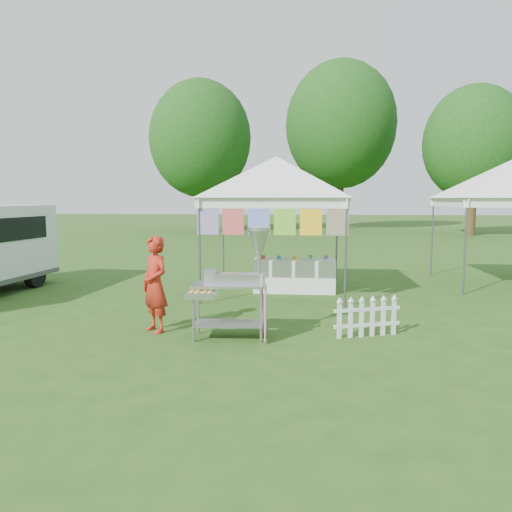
# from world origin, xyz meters

# --- Properties ---
(ground) EXTENTS (120.00, 120.00, 0.00)m
(ground) POSITION_xyz_m (0.00, 0.00, 0.00)
(ground) COLOR #2A4E16
(ground) RESTS_ON ground
(canopy_main) EXTENTS (4.24, 4.24, 3.45)m
(canopy_main) POSITION_xyz_m (0.00, 3.49, 2.99)
(canopy_main) COLOR #59595E
(canopy_main) RESTS_ON ground
(canopy_right) EXTENTS (4.24, 4.24, 3.45)m
(canopy_right) POSITION_xyz_m (5.50, 5.00, 2.99)
(canopy_right) COLOR #59595E
(canopy_right) RESTS_ON ground
(tree_left) EXTENTS (6.40, 6.40, 9.53)m
(tree_left) POSITION_xyz_m (-6.00, 24.00, 5.83)
(tree_left) COLOR #3E2D16
(tree_left) RESTS_ON ground
(tree_mid) EXTENTS (7.60, 7.60, 11.52)m
(tree_mid) POSITION_xyz_m (3.00, 28.00, 7.14)
(tree_mid) COLOR #3E2D16
(tree_mid) RESTS_ON ground
(tree_right) EXTENTS (5.60, 5.60, 8.42)m
(tree_right) POSITION_xyz_m (10.00, 22.00, 5.18)
(tree_right) COLOR #3E2D16
(tree_right) RESTS_ON ground
(donut_cart) EXTENTS (1.19, 0.87, 1.66)m
(donut_cart) POSITION_xyz_m (-0.30, -0.30, 0.98)
(donut_cart) COLOR gray
(donut_cart) RESTS_ON ground
(vendor) EXTENTS (0.65, 0.64, 1.50)m
(vendor) POSITION_xyz_m (-1.67, -0.05, 0.75)
(vendor) COLOR #AC2415
(vendor) RESTS_ON ground
(picket_fence) EXTENTS (1.02, 0.39, 0.56)m
(picket_fence) POSITION_xyz_m (1.59, -0.01, 0.29)
(picket_fence) COLOR silver
(picket_fence) RESTS_ON ground
(display_table) EXTENTS (1.80, 0.70, 0.74)m
(display_table) POSITION_xyz_m (0.41, 3.59, 0.37)
(display_table) COLOR white
(display_table) RESTS_ON ground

